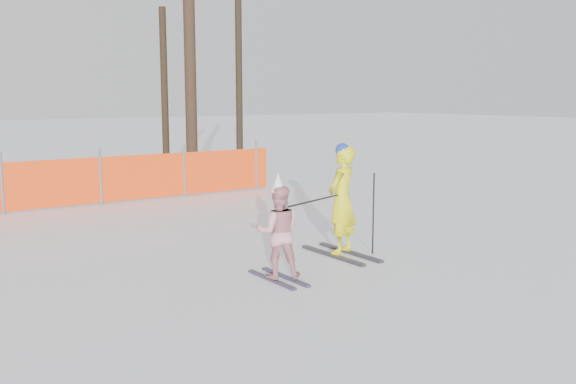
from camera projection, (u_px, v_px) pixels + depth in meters
The scene contains 5 objects.
ground at pixel (309, 267), 8.93m from camera, with size 120.00×120.00×0.00m, color white.
adult at pixel (342, 200), 9.48m from camera, with size 0.69×1.40×1.68m.
child at pixel (278, 231), 8.24m from camera, with size 0.73×1.03×1.39m.
ski_poles at pixel (343, 207), 9.21m from camera, with size 1.84×0.46×1.23m.
tree_trunks at pixel (197, 72), 19.76m from camera, with size 2.88×1.84×6.59m.
Camera 1 is at (-5.21, -6.94, 2.37)m, focal length 40.00 mm.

